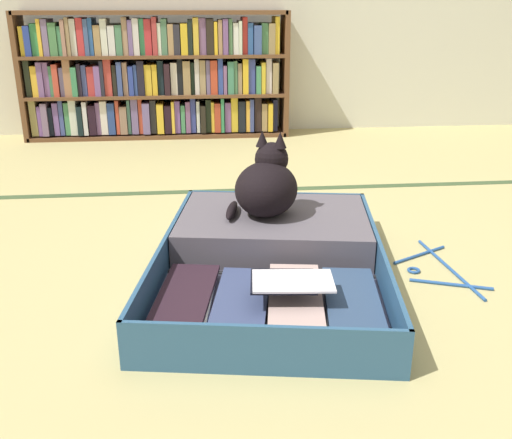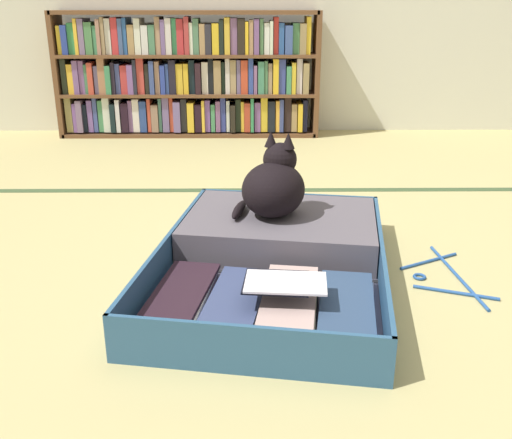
% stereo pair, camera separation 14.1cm
% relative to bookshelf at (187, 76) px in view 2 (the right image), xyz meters
% --- Properties ---
extents(ground_plane, '(10.00, 10.00, 0.00)m').
position_rel_bookshelf_xyz_m(ground_plane, '(0.59, -2.27, -0.37)').
color(ground_plane, tan).
extents(tatami_border, '(4.80, 0.05, 0.00)m').
position_rel_bookshelf_xyz_m(tatami_border, '(0.59, -1.19, -0.37)').
color(tatami_border, '#3C5230').
rests_on(tatami_border, ground_plane).
extents(bookshelf, '(1.62, 0.23, 0.76)m').
position_rel_bookshelf_xyz_m(bookshelf, '(0.00, 0.00, 0.00)').
color(bookshelf, brown).
rests_on(bookshelf, ground_plane).
extents(open_suitcase, '(0.81, 1.07, 0.13)m').
position_rel_bookshelf_xyz_m(open_suitcase, '(0.48, -2.01, -0.32)').
color(open_suitcase, '#2A5378').
rests_on(open_suitcase, ground_plane).
extents(black_cat, '(0.29, 0.29, 0.28)m').
position_rel_bookshelf_xyz_m(black_cat, '(0.47, -1.86, -0.14)').
color(black_cat, black).
rests_on(black_cat, open_suitcase).
extents(clothes_hanger, '(0.24, 0.44, 0.01)m').
position_rel_bookshelf_xyz_m(clothes_hanger, '(1.00, -2.09, -0.37)').
color(clothes_hanger, '#265298').
rests_on(clothes_hanger, ground_plane).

